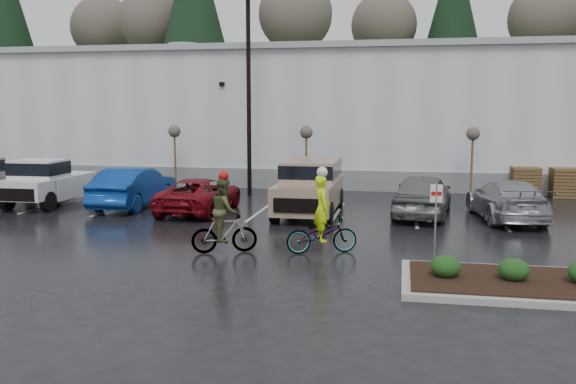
% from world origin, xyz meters
% --- Properties ---
extents(ground, '(120.00, 120.00, 0.00)m').
position_xyz_m(ground, '(0.00, 0.00, 0.00)').
color(ground, black).
rests_on(ground, ground).
extents(warehouse, '(60.50, 15.50, 7.20)m').
position_xyz_m(warehouse, '(0.00, 21.99, 3.65)').
color(warehouse, silver).
rests_on(warehouse, ground).
extents(wooded_ridge, '(80.00, 25.00, 6.00)m').
position_xyz_m(wooded_ridge, '(0.00, 45.00, 3.00)').
color(wooded_ridge, '#1E3918').
rests_on(wooded_ridge, ground).
extents(lamppost, '(0.50, 1.00, 9.22)m').
position_xyz_m(lamppost, '(-4.00, 12.00, 5.69)').
color(lamppost, black).
rests_on(lamppost, ground).
extents(sapling_west, '(0.60, 0.60, 3.20)m').
position_xyz_m(sapling_west, '(-8.00, 13.00, 2.73)').
color(sapling_west, '#503520').
rests_on(sapling_west, ground).
extents(sapling_mid, '(0.60, 0.60, 3.20)m').
position_xyz_m(sapling_mid, '(-1.50, 13.00, 2.73)').
color(sapling_mid, '#503520').
rests_on(sapling_mid, ground).
extents(sapling_east, '(0.60, 0.60, 3.20)m').
position_xyz_m(sapling_east, '(6.00, 13.00, 2.73)').
color(sapling_east, '#503520').
rests_on(sapling_east, ground).
extents(pallet_stack_a, '(1.20, 1.20, 1.35)m').
position_xyz_m(pallet_stack_a, '(8.50, 14.00, 0.68)').
color(pallet_stack_a, '#503520').
rests_on(pallet_stack_a, ground).
extents(pallet_stack_b, '(1.20, 1.20, 1.35)m').
position_xyz_m(pallet_stack_b, '(10.20, 14.00, 0.68)').
color(pallet_stack_b, '#503520').
rests_on(pallet_stack_b, ground).
extents(shrub_a, '(0.70, 0.70, 0.52)m').
position_xyz_m(shrub_a, '(4.00, -1.00, 0.41)').
color(shrub_a, '#193613').
rests_on(shrub_a, curb_island).
extents(shrub_b, '(0.70, 0.70, 0.52)m').
position_xyz_m(shrub_b, '(5.50, -1.00, 0.41)').
color(shrub_b, '#193613').
rests_on(shrub_b, curb_island).
extents(fire_lane_sign, '(0.30, 0.05, 2.20)m').
position_xyz_m(fire_lane_sign, '(3.80, 0.20, 1.41)').
color(fire_lane_sign, gray).
rests_on(fire_lane_sign, ground).
extents(pickup_white, '(2.10, 5.20, 1.96)m').
position_xyz_m(pickup_white, '(-11.56, 8.02, 0.98)').
color(pickup_white, silver).
rests_on(pickup_white, ground).
extents(car_blue, '(1.80, 5.01, 1.64)m').
position_xyz_m(car_blue, '(-7.83, 7.91, 0.82)').
color(car_blue, navy).
rests_on(car_blue, ground).
extents(car_red, '(2.36, 4.89, 1.34)m').
position_xyz_m(car_red, '(-4.78, 7.23, 0.67)').
color(car_red, maroon).
rests_on(car_red, ground).
extents(suv_tan, '(2.20, 5.10, 2.06)m').
position_xyz_m(suv_tan, '(-0.50, 7.45, 1.03)').
color(suv_tan, '#9C826A').
rests_on(suv_tan, ground).
extents(car_grey, '(2.54, 5.00, 1.63)m').
position_xyz_m(car_grey, '(3.72, 7.91, 0.82)').
color(car_grey, slate).
rests_on(car_grey, ground).
extents(car_far_silver, '(2.63, 5.25, 1.46)m').
position_xyz_m(car_far_silver, '(6.71, 7.77, 0.73)').
color(car_far_silver, '#A1A2A9').
rests_on(car_far_silver, ground).
extents(cyclist_hivis, '(2.13, 1.36, 2.44)m').
position_xyz_m(cyclist_hivis, '(0.77, 1.47, 0.75)').
color(cyclist_hivis, '#3F3F44').
rests_on(cyclist_hivis, ground).
extents(cyclist_olive, '(1.85, 1.14, 2.32)m').
position_xyz_m(cyclist_olive, '(-1.93, 0.98, 0.85)').
color(cyclist_olive, '#3F3F44').
rests_on(cyclist_olive, ground).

